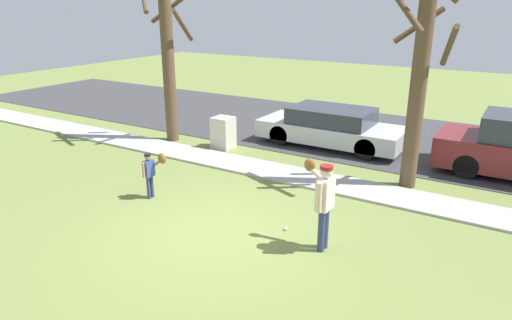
{
  "coord_description": "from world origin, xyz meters",
  "views": [
    {
      "loc": [
        4.95,
        -6.57,
        4.35
      ],
      "look_at": [
        -0.11,
        1.75,
        1.0
      ],
      "focal_mm": 31.95,
      "sensor_mm": 36.0,
      "label": 1
    }
  ],
  "objects": [
    {
      "name": "baseball",
      "position": [
        1.17,
        0.8,
        0.04
      ],
      "size": [
        0.07,
        0.07,
        0.07
      ],
      "primitive_type": "sphere",
      "color": "white",
      "rests_on": "ground"
    },
    {
      "name": "utility_cabinet",
      "position": [
        -3.11,
        4.7,
        0.5
      ],
      "size": [
        0.61,
        0.6,
        1.0
      ],
      "primitive_type": "cube",
      "color": "beige",
      "rests_on": "ground"
    },
    {
      "name": "road_surface",
      "position": [
        0.0,
        8.6,
        0.01
      ],
      "size": [
        36.0,
        6.8,
        0.02
      ],
      "primitive_type": "cube",
      "color": "#38383A",
      "rests_on": "ground"
    },
    {
      "name": "street_tree_far",
      "position": [
        -5.09,
        4.55,
        3.02
      ],
      "size": [
        1.85,
        1.89,
        5.71
      ],
      "color": "brown",
      "rests_on": "ground"
    },
    {
      "name": "street_tree_near",
      "position": [
        2.67,
        4.49,
        2.82
      ],
      "size": [
        1.85,
        1.88,
        5.3
      ],
      "color": "brown",
      "rests_on": "ground"
    },
    {
      "name": "parked_sedan_silver",
      "position": [
        -0.31,
        6.69,
        0.62
      ],
      "size": [
        4.6,
        1.8,
        1.23
      ],
      "color": "silver",
      "rests_on": "road_surface"
    },
    {
      "name": "ground_plane",
      "position": [
        0.0,
        3.5,
        0.0
      ],
      "size": [
        48.0,
        48.0,
        0.0
      ],
      "primitive_type": "plane",
      "color": "olive"
    },
    {
      "name": "sidewalk_strip",
      "position": [
        0.0,
        3.6,
        0.03
      ],
      "size": [
        36.0,
        1.2,
        0.06
      ],
      "primitive_type": "cube",
      "color": "#A3A39E",
      "rests_on": "ground"
    },
    {
      "name": "person_adult",
      "position": [
        2.06,
        0.52,
        1.04
      ],
      "size": [
        0.67,
        0.62,
        1.66
      ],
      "rotation": [
        0.0,
        0.0,
        3.12
      ],
      "color": "navy",
      "rests_on": "ground"
    },
    {
      "name": "person_child",
      "position": [
        -2.25,
        0.63,
        0.73
      ],
      "size": [
        0.48,
        0.42,
        1.12
      ],
      "rotation": [
        0.0,
        0.0,
        6.26
      ],
      "color": "navy",
      "rests_on": "ground"
    }
  ]
}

